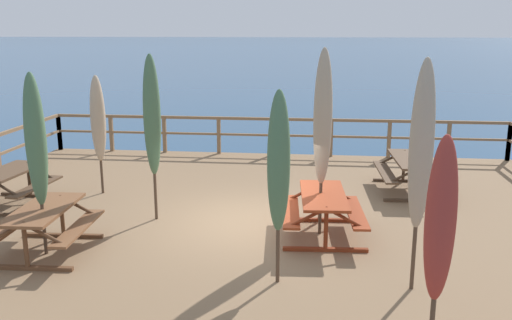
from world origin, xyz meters
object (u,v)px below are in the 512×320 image
at_px(picnic_table_mid_left, 10,180).
at_px(picnic_table_mid_centre, 44,220).
at_px(patio_umbrella_tall_mid_left, 421,147).
at_px(picnic_table_back_right, 411,167).
at_px(patio_umbrella_tall_front, 440,221).
at_px(patio_umbrella_tall_mid_right, 152,116).
at_px(patio_umbrella_short_back, 323,118).
at_px(patio_umbrella_short_front, 36,141).
at_px(patio_umbrella_tall_back_left, 98,119).
at_px(patio_umbrella_short_mid, 279,163).
at_px(picnic_table_front_right, 323,205).

bearing_deg(picnic_table_mid_left, picnic_table_mid_centre, -50.23).
bearing_deg(picnic_table_mid_left, patio_umbrella_tall_mid_left, -20.99).
relative_size(picnic_table_mid_centre, picnic_table_back_right, 0.88).
relative_size(patio_umbrella_tall_mid_left, patio_umbrella_tall_front, 1.27).
distance_m(patio_umbrella_tall_mid_left, patio_umbrella_tall_mid_right, 5.03).
distance_m(picnic_table_back_right, patio_umbrella_short_back, 3.81).
distance_m(picnic_table_back_right, patio_umbrella_short_front, 7.82).
xyz_separation_m(picnic_table_mid_left, patio_umbrella_tall_mid_left, (7.58, -2.91, 1.49)).
distance_m(patio_umbrella_tall_back_left, patio_umbrella_short_front, 3.39).
bearing_deg(patio_umbrella_tall_front, patio_umbrella_short_front, 157.63).
distance_m(patio_umbrella_tall_mid_left, patio_umbrella_tall_front, 1.75).
bearing_deg(picnic_table_mid_centre, picnic_table_back_right, 32.92).
height_order(patio_umbrella_tall_mid_left, patio_umbrella_short_mid, patio_umbrella_tall_mid_left).
relative_size(patio_umbrella_short_front, patio_umbrella_tall_front, 1.16).
bearing_deg(picnic_table_back_right, picnic_table_mid_centre, -147.08).
bearing_deg(picnic_table_front_right, patio_umbrella_short_front, -163.72).
bearing_deg(patio_umbrella_tall_front, picnic_table_mid_centre, 157.22).
distance_m(patio_umbrella_short_front, patio_umbrella_short_mid, 3.86).
height_order(patio_umbrella_short_back, patio_umbrella_short_front, patio_umbrella_short_back).
xyz_separation_m(picnic_table_front_right, patio_umbrella_short_front, (-4.47, -1.31, 1.31)).
bearing_deg(patio_umbrella_tall_back_left, patio_umbrella_short_front, -83.70).
relative_size(picnic_table_mid_centre, patio_umbrella_short_front, 0.60).
bearing_deg(picnic_table_back_right, patio_umbrella_tall_mid_left, -98.74).
bearing_deg(patio_umbrella_tall_mid_right, patio_umbrella_short_front, -125.51).
xyz_separation_m(picnic_table_back_right, patio_umbrella_tall_front, (-0.83, -6.55, 1.05)).
relative_size(patio_umbrella_tall_front, patio_umbrella_short_mid, 0.91).
xyz_separation_m(patio_umbrella_short_front, patio_umbrella_short_mid, (3.81, -0.61, -0.10)).
relative_size(picnic_table_front_right, patio_umbrella_tall_back_left, 0.72).
bearing_deg(picnic_table_mid_left, patio_umbrella_tall_back_left, 35.35).
distance_m(picnic_table_mid_left, patio_umbrella_tall_mid_right, 3.53).
height_order(picnic_table_front_right, patio_umbrella_short_front, patio_umbrella_short_front).
bearing_deg(patio_umbrella_tall_mid_left, patio_umbrella_tall_mid_right, 150.94).
bearing_deg(picnic_table_mid_left, picnic_table_front_right, -8.85).
height_order(patio_umbrella_short_back, patio_umbrella_tall_mid_left, patio_umbrella_short_back).
xyz_separation_m(picnic_table_front_right, picnic_table_mid_left, (-6.35, 0.99, -0.01)).
bearing_deg(patio_umbrella_short_mid, picnic_table_mid_centre, 170.24).
relative_size(picnic_table_mid_left, patio_umbrella_short_front, 0.59).
bearing_deg(picnic_table_mid_left, patio_umbrella_tall_front, -31.56).
bearing_deg(picnic_table_front_right, picnic_table_back_right, 56.00).
relative_size(patio_umbrella_tall_back_left, patio_umbrella_short_front, 0.89).
relative_size(patio_umbrella_tall_back_left, patio_umbrella_tall_mid_left, 0.81).
bearing_deg(patio_umbrella_tall_back_left, picnic_table_front_right, -23.03).
xyz_separation_m(picnic_table_mid_left, patio_umbrella_short_mid, (5.69, -2.90, 1.22)).
bearing_deg(patio_umbrella_tall_mid_left, patio_umbrella_short_mid, 179.71).
bearing_deg(patio_umbrella_tall_mid_right, patio_umbrella_tall_back_left, 137.49).
relative_size(picnic_table_front_right, patio_umbrella_tall_front, 0.74).
bearing_deg(patio_umbrella_short_front, patio_umbrella_tall_mid_left, -6.15).
distance_m(patio_umbrella_short_back, patio_umbrella_short_front, 4.64).
bearing_deg(patio_umbrella_short_mid, patio_umbrella_short_back, 72.93).
height_order(patio_umbrella_tall_back_left, patio_umbrella_short_front, patio_umbrella_short_front).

